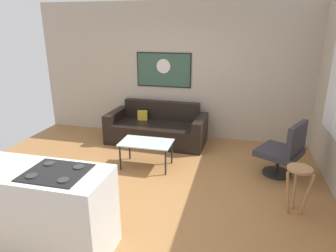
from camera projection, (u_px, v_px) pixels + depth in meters
The scene contains 8 objects.
ground at pixel (150, 190), 4.46m from camera, with size 6.40×6.40×0.04m, color #986639.
back_wall at pixel (183, 72), 6.24m from camera, with size 6.40×0.05×2.80m, color #B1A18F.
couch at pixel (157, 129), 6.20m from camera, with size 2.03×0.97×0.80m.
coffee_table at pixel (146, 144), 5.03m from camera, with size 0.87×0.53×0.45m.
armchair at pixel (284, 150), 4.70m from camera, with size 0.84×0.85×0.92m.
bar_stool at pixel (298, 178), 3.74m from camera, with size 0.35×0.35×0.64m.
kitchen_counter at pixel (37, 209), 3.15m from camera, with size 1.60×0.64×0.95m.
wall_painting at pixel (164, 70), 6.28m from camera, with size 1.18×0.03×0.72m.
Camera 1 is at (1.19, -3.75, 2.30)m, focal length 31.90 mm.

